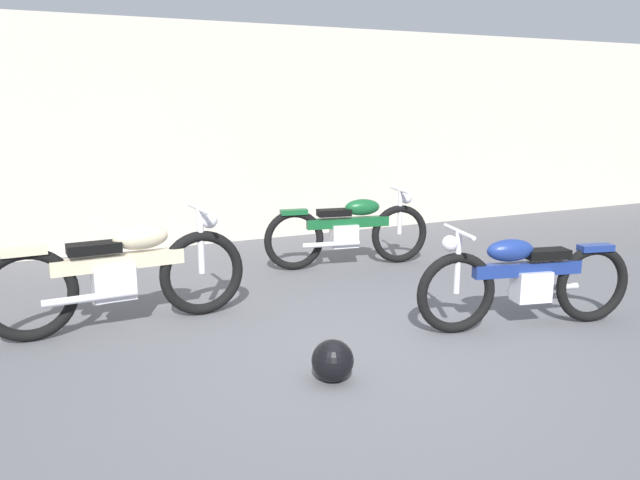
% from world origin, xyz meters
% --- Properties ---
extents(ground_plane, '(40.00, 40.00, 0.00)m').
position_xyz_m(ground_plane, '(0.00, 0.00, 0.00)').
color(ground_plane, '#56565B').
extents(building_wall, '(18.00, 0.30, 2.89)m').
position_xyz_m(building_wall, '(0.00, 4.55, 1.45)').
color(building_wall, beige).
rests_on(building_wall, ground_plane).
extents(helmet, '(0.29, 0.29, 0.29)m').
position_xyz_m(helmet, '(-0.41, -0.19, 0.15)').
color(helmet, black).
rests_on(helmet, ground_plane).
extents(motorcycle_blue, '(1.92, 0.66, 0.87)m').
position_xyz_m(motorcycle_blue, '(1.53, 0.09, 0.42)').
color(motorcycle_blue, black).
rests_on(motorcycle_blue, ground_plane).
extents(motorcycle_cream, '(2.19, 0.61, 0.98)m').
position_xyz_m(motorcycle_cream, '(-1.54, 1.53, 0.47)').
color(motorcycle_cream, black).
rests_on(motorcycle_cream, ground_plane).
extents(motorcycle_green, '(1.96, 0.59, 0.89)m').
position_xyz_m(motorcycle_green, '(1.15, 2.54, 0.43)').
color(motorcycle_green, black).
rests_on(motorcycle_green, ground_plane).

